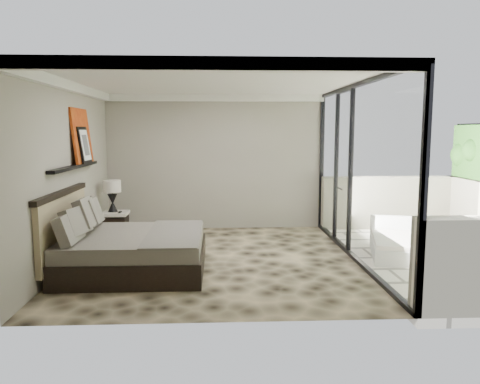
{
  "coord_description": "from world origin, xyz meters",
  "views": [
    {
      "loc": [
        0.06,
        -7.32,
        2.05
      ],
      "look_at": [
        0.42,
        0.4,
        1.04
      ],
      "focal_mm": 35.0,
      "sensor_mm": 36.0,
      "label": 1
    }
  ],
  "objects_px": {
    "bed": "(128,248)",
    "nightstand": "(116,226)",
    "lounger": "(394,245)",
    "ottoman": "(425,232)",
    "table_lamp": "(112,192)"
  },
  "relations": [
    {
      "from": "bed",
      "to": "table_lamp",
      "type": "relative_size",
      "value": 3.42
    },
    {
      "from": "table_lamp",
      "to": "bed",
      "type": "bearing_deg",
      "value": -72.44
    },
    {
      "from": "bed",
      "to": "lounger",
      "type": "distance_m",
      "value": 4.31
    },
    {
      "from": "table_lamp",
      "to": "lounger",
      "type": "height_order",
      "value": "table_lamp"
    },
    {
      "from": "bed",
      "to": "table_lamp",
      "type": "height_order",
      "value": "bed"
    },
    {
      "from": "bed",
      "to": "table_lamp",
      "type": "xyz_separation_m",
      "value": [
        -0.68,
        2.16,
        0.57
      ]
    },
    {
      "from": "nightstand",
      "to": "table_lamp",
      "type": "bearing_deg",
      "value": 138.93
    },
    {
      "from": "bed",
      "to": "nightstand",
      "type": "xyz_separation_m",
      "value": [
        -0.64,
        2.14,
        -0.1
      ]
    },
    {
      "from": "nightstand",
      "to": "lounger",
      "type": "bearing_deg",
      "value": -37.59
    },
    {
      "from": "bed",
      "to": "ottoman",
      "type": "xyz_separation_m",
      "value": [
        5.04,
        1.26,
        -0.08
      ]
    },
    {
      "from": "bed",
      "to": "nightstand",
      "type": "distance_m",
      "value": 2.24
    },
    {
      "from": "table_lamp",
      "to": "lounger",
      "type": "xyz_separation_m",
      "value": [
        4.94,
        -1.49,
        -0.73
      ]
    },
    {
      "from": "bed",
      "to": "ottoman",
      "type": "relative_size",
      "value": 4.08
    },
    {
      "from": "bed",
      "to": "lounger",
      "type": "bearing_deg",
      "value": 8.85
    },
    {
      "from": "nightstand",
      "to": "ottoman",
      "type": "relative_size",
      "value": 0.95
    }
  ]
}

